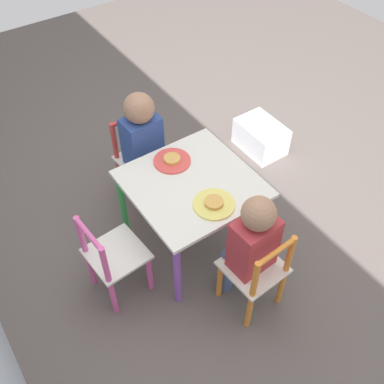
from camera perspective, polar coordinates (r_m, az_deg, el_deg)
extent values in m
plane|color=#5B514C|center=(2.55, 0.00, -6.10)|extent=(6.00, 6.00, 0.00)
cube|color=silver|center=(2.20, 0.00, 1.07)|extent=(0.60, 0.60, 0.02)
cylinder|color=teal|center=(2.36, 9.13, -4.10)|extent=(0.04, 0.04, 0.45)
cylinder|color=#387AD1|center=(2.63, 1.50, 3.36)|extent=(0.04, 0.04, 0.45)
cylinder|color=#8E51BC|center=(2.15, -1.87, -10.46)|extent=(0.04, 0.04, 0.45)
cylinder|color=green|center=(2.45, -8.78, -1.59)|extent=(0.04, 0.04, 0.45)
cube|color=silver|center=(2.13, 7.77, -9.38)|extent=(0.28, 0.28, 0.02)
cylinder|color=orange|center=(2.33, 7.53, -8.29)|extent=(0.03, 0.03, 0.27)
cylinder|color=orange|center=(2.25, 3.53, -11.08)|extent=(0.03, 0.03, 0.27)
cylinder|color=orange|center=(2.27, 11.26, -11.68)|extent=(0.03, 0.03, 0.27)
cylinder|color=orange|center=(2.18, 7.27, -14.75)|extent=(0.03, 0.03, 0.27)
cylinder|color=orange|center=(2.05, 12.32, -7.82)|extent=(0.03, 0.03, 0.26)
cylinder|color=orange|center=(1.95, 8.00, -11.07)|extent=(0.03, 0.03, 0.26)
cylinder|color=orange|center=(1.90, 10.68, -7.48)|extent=(0.04, 0.21, 0.02)
cube|color=silver|center=(2.60, -6.30, 4.07)|extent=(0.28, 0.28, 0.02)
cylinder|color=#DB3D38|center=(2.60, -6.69, -0.47)|extent=(0.03, 0.03, 0.27)
cylinder|color=#DB3D38|center=(2.68, -2.92, 1.59)|extent=(0.03, 0.03, 0.27)
cylinder|color=#DB3D38|center=(2.74, -9.13, 2.11)|extent=(0.03, 0.03, 0.27)
cylinder|color=#DB3D38|center=(2.81, -5.47, 4.00)|extent=(0.03, 0.03, 0.27)
cylinder|color=#DB3D38|center=(2.56, -9.82, 6.28)|extent=(0.03, 0.03, 0.26)
cylinder|color=#DB3D38|center=(2.64, -5.87, 8.19)|extent=(0.03, 0.03, 0.26)
cylinder|color=#DB3D38|center=(2.52, -8.08, 9.27)|extent=(0.04, 0.21, 0.02)
cube|color=silver|center=(2.18, -9.57, -7.72)|extent=(0.28, 0.28, 0.02)
cylinder|color=#E5599E|center=(2.27, -5.41, -10.19)|extent=(0.03, 0.03, 0.27)
cylinder|color=#E5599E|center=(2.38, -8.36, -6.80)|extent=(0.03, 0.03, 0.27)
cylinder|color=#E5599E|center=(2.23, -9.98, -12.97)|extent=(0.03, 0.03, 0.27)
cylinder|color=#E5599E|center=(2.34, -12.75, -9.33)|extent=(0.03, 0.03, 0.27)
cylinder|color=#E5599E|center=(2.01, -10.94, -9.18)|extent=(0.03, 0.03, 0.26)
cylinder|color=#E5599E|center=(2.13, -13.89, -5.38)|extent=(0.03, 0.03, 0.26)
cylinder|color=#E5599E|center=(1.98, -12.99, -5.26)|extent=(0.21, 0.04, 0.02)
cylinder|color=#4C608E|center=(2.31, 6.29, -8.68)|extent=(0.07, 0.07, 0.29)
cylinder|color=#4C608E|center=(2.27, 4.40, -9.99)|extent=(0.07, 0.07, 0.29)
cube|color=#B23338|center=(2.02, 7.82, -6.60)|extent=(0.15, 0.21, 0.29)
sphere|color=#A37556|center=(1.85, 8.46, -2.74)|extent=(0.15, 0.15, 0.15)
cylinder|color=#7A6B5B|center=(2.61, -5.51, 0.02)|extent=(0.07, 0.07, 0.29)
cylinder|color=#7A6B5B|center=(2.64, -3.73, 1.00)|extent=(0.07, 0.07, 0.29)
cube|color=#2D478E|center=(2.49, -6.34, 6.47)|extent=(0.15, 0.21, 0.30)
sphere|color=#A37556|center=(2.35, -6.77, 10.53)|extent=(0.16, 0.16, 0.16)
cylinder|color=#EADB66|center=(2.09, 2.79, -1.56)|extent=(0.20, 0.20, 0.01)
cylinder|color=gold|center=(2.08, 2.81, -1.30)|extent=(0.09, 0.09, 0.02)
cylinder|color=#E54C47|center=(2.30, -2.55, 3.97)|extent=(0.19, 0.19, 0.01)
cylinder|color=gold|center=(2.29, -2.56, 4.23)|extent=(0.09, 0.09, 0.02)
cube|color=silver|center=(3.06, 8.71, 6.94)|extent=(0.33, 0.23, 0.20)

